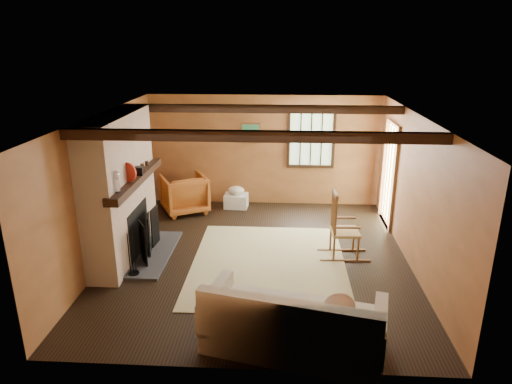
# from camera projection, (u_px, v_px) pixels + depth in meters

# --- Properties ---
(ground) EXTENTS (5.50, 5.50, 0.00)m
(ground) POSITION_uv_depth(u_px,v_px,m) (257.00, 258.00, 7.70)
(ground) COLOR black
(ground) RESTS_ON ground
(room_envelope) EXTENTS (5.02, 5.52, 2.44)m
(room_envelope) POSITION_uv_depth(u_px,v_px,m) (272.00, 160.00, 7.41)
(room_envelope) COLOR #AB663C
(room_envelope) RESTS_ON ground
(fireplace) EXTENTS (1.02, 2.30, 2.40)m
(fireplace) POSITION_uv_depth(u_px,v_px,m) (122.00, 193.00, 7.48)
(fireplace) COLOR #AB5A42
(fireplace) RESTS_ON ground
(rug) EXTENTS (2.50, 3.00, 0.01)m
(rug) POSITION_uv_depth(u_px,v_px,m) (269.00, 263.00, 7.50)
(rug) COLOR beige
(rug) RESTS_ON ground
(rocking_chair) EXTENTS (0.86, 0.49, 1.16)m
(rocking_chair) POSITION_uv_depth(u_px,v_px,m) (342.00, 229.00, 7.62)
(rocking_chair) COLOR tan
(rocking_chair) RESTS_ON ground
(sofa) EXTENTS (2.26, 1.38, 0.85)m
(sofa) POSITION_uv_depth(u_px,v_px,m) (293.00, 327.00, 5.34)
(sofa) COLOR silver
(sofa) RESTS_ON ground
(firewood_pile) EXTENTS (0.61, 0.11, 0.22)m
(firewood_pile) POSITION_uv_depth(u_px,v_px,m) (181.00, 198.00, 10.24)
(firewood_pile) COLOR brown
(firewood_pile) RESTS_ON ground
(laundry_basket) EXTENTS (0.52, 0.40, 0.30)m
(laundry_basket) POSITION_uv_depth(u_px,v_px,m) (236.00, 201.00, 9.97)
(laundry_basket) COLOR white
(laundry_basket) RESTS_ON ground
(basket_pillow) EXTENTS (0.42, 0.37, 0.18)m
(basket_pillow) POSITION_uv_depth(u_px,v_px,m) (236.00, 190.00, 9.89)
(basket_pillow) COLOR silver
(basket_pillow) RESTS_ON laundry_basket
(armchair) EXTENTS (1.18, 1.19, 0.81)m
(armchair) POSITION_uv_depth(u_px,v_px,m) (184.00, 194.00, 9.64)
(armchair) COLOR #BF6026
(armchair) RESTS_ON ground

